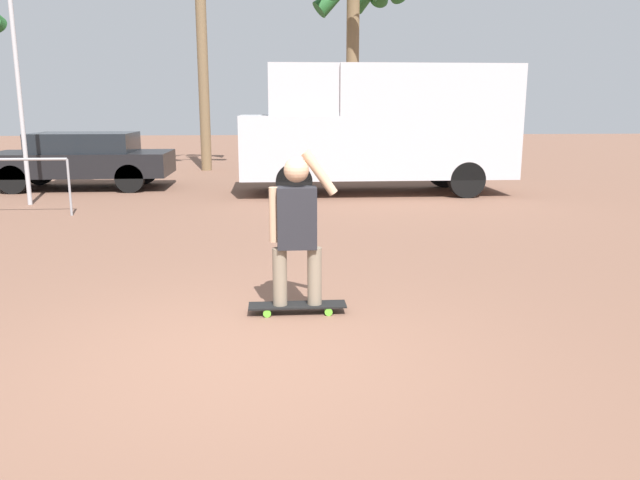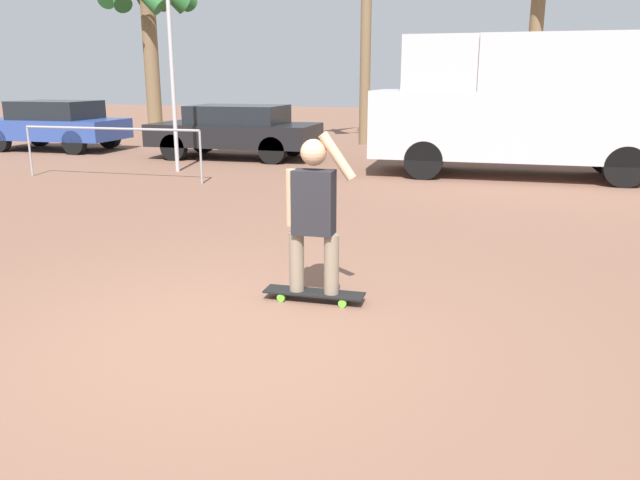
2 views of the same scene
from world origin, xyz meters
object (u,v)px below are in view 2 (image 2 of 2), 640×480
object	(u,v)px
person_skateboarder	(314,208)
camper_van	(530,101)
skateboard	(314,293)
parked_car_black	(236,130)
parked_car_blue	(55,124)

from	to	relation	value
person_skateboarder	camper_van	distance (m)	8.91
person_skateboarder	camper_van	size ratio (longest dim) A/B	0.24
skateboard	camper_van	xyz separation A→B (m)	(2.32, 8.58, 1.50)
skateboard	parked_car_black	bearing A→B (deg)	116.03
camper_van	parked_car_black	distance (m)	7.35
person_skateboarder	camper_van	bearing A→B (deg)	74.88
person_skateboarder	camper_van	xyz separation A→B (m)	(2.32, 8.58, 0.68)
skateboard	person_skateboarder	distance (m)	0.83
camper_van	parked_car_blue	xyz separation A→B (m)	(-12.96, 1.77, -0.83)
skateboard	camper_van	distance (m)	9.01
skateboard	parked_car_black	distance (m)	11.08
parked_car_black	skateboard	bearing A→B (deg)	-63.97
person_skateboarder	parked_car_blue	distance (m)	14.84
skateboard	parked_car_blue	distance (m)	14.86
skateboard	parked_car_blue	bearing A→B (deg)	135.80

